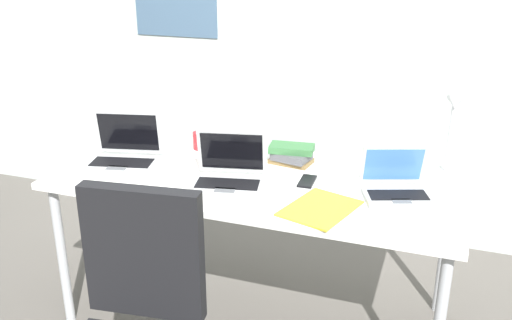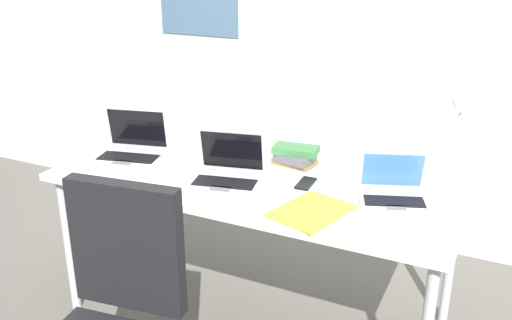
% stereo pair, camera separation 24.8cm
% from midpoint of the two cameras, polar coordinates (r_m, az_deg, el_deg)
% --- Properties ---
extents(ground_plane, '(12.00, 12.00, 0.00)m').
position_cam_midpoint_polar(ground_plane, '(2.88, -2.56, -15.46)').
color(ground_plane, '#56514C').
extents(wall_back, '(6.00, 0.13, 2.60)m').
position_cam_midpoint_polar(wall_back, '(3.39, 4.23, 13.97)').
color(wall_back, '#B2BCB7').
rests_on(wall_back, ground_plane).
extents(desk, '(1.80, 0.80, 0.74)m').
position_cam_midpoint_polar(desk, '(2.54, -2.81, -2.94)').
color(desk, white).
rests_on(desk, ground_plane).
extents(desk_lamp, '(0.12, 0.18, 0.40)m').
position_cam_midpoint_polar(desk_lamp, '(2.54, 16.54, 2.36)').
color(desk_lamp, silver).
rests_on(desk_lamp, desk).
extents(laptop_near_lamp, '(0.35, 0.32, 0.23)m').
position_cam_midpoint_polar(laptop_near_lamp, '(2.42, -5.71, -1.58)').
color(laptop_near_lamp, '#B7BABC').
rests_on(laptop_near_lamp, desk).
extents(laptop_by_keyboard, '(0.33, 0.31, 0.20)m').
position_cam_midpoint_polar(laptop_by_keyboard, '(2.35, 11.16, -2.76)').
color(laptop_by_keyboard, '#B7BABC').
rests_on(laptop_by_keyboard, desk).
extents(laptop_front_left, '(0.37, 0.32, 0.24)m').
position_cam_midpoint_polar(laptop_front_left, '(2.75, -15.80, 0.53)').
color(laptop_front_left, '#B7BABC').
rests_on(laptop_front_left, desk).
extents(computer_mouse, '(0.06, 0.10, 0.03)m').
position_cam_midpoint_polar(computer_mouse, '(2.82, -6.16, 1.08)').
color(computer_mouse, black).
rests_on(computer_mouse, desk).
extents(cell_phone, '(0.07, 0.14, 0.01)m').
position_cam_midpoint_polar(cell_phone, '(2.45, 2.35, -2.22)').
color(cell_phone, black).
rests_on(cell_phone, desk).
extents(book_stack, '(0.22, 0.16, 0.09)m').
position_cam_midpoint_polar(book_stack, '(2.65, 0.95, 0.52)').
color(book_stack, brown).
rests_on(book_stack, desk).
extents(paper_folder_far_corner, '(0.31, 0.36, 0.01)m').
position_cam_midpoint_polar(paper_folder_far_corner, '(2.21, 3.34, -4.99)').
color(paper_folder_far_corner, gold).
rests_on(paper_folder_far_corner, desk).
extents(coffee_mug, '(0.11, 0.08, 0.09)m').
position_cam_midpoint_polar(coffee_mug, '(2.87, -8.09, 1.93)').
color(coffee_mug, '#B21E23').
rests_on(coffee_mug, desk).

